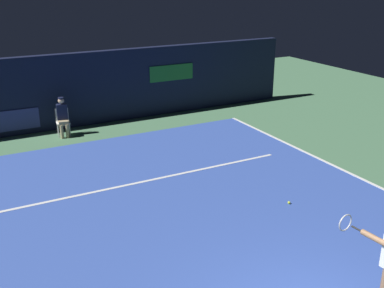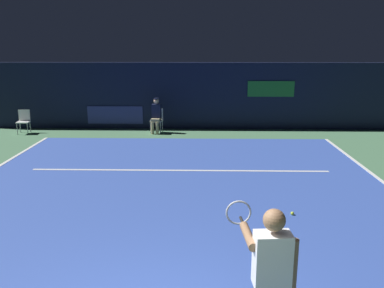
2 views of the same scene
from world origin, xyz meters
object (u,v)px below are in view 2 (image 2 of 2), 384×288
courtside_chair_near (24,120)px  tennis_ball (292,213)px  tennis_player (270,277)px  line_judge_on_chair (156,115)px

courtside_chair_near → tennis_ball: 11.23m
tennis_ball → tennis_player: bearing=-106.5°
line_judge_on_chair → tennis_ball: 8.32m
tennis_ball → line_judge_on_chair: bearing=114.9°
tennis_player → courtside_chair_near: 13.31m
line_judge_on_chair → courtside_chair_near: (-5.00, -0.18, -0.18)m
tennis_player → courtside_chair_near: tennis_player is taller
line_judge_on_chair → courtside_chair_near: size_ratio=1.50×
tennis_player → tennis_ball: (1.10, 3.72, -0.94)m
line_judge_on_chair → tennis_ball: (3.49, -7.52, -0.64)m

